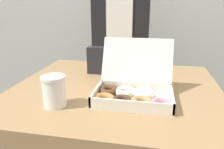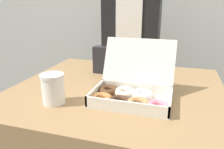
# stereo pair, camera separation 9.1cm
# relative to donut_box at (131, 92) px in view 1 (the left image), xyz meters

# --- Properties ---
(donut_box) EXTENTS (0.34, 0.29, 0.23)m
(donut_box) POSITION_rel_donut_box_xyz_m (0.00, 0.00, 0.00)
(donut_box) COLOR silver
(donut_box) RESTS_ON table
(coffee_cup) EXTENTS (0.09, 0.09, 0.12)m
(coffee_cup) POSITION_rel_donut_box_xyz_m (-0.28, -0.11, 0.03)
(coffee_cup) COLOR white
(coffee_cup) RESTS_ON table
(napkin_holder) EXTENTS (0.10, 0.05, 0.15)m
(napkin_holder) POSITION_rel_donut_box_xyz_m (-0.22, 0.32, 0.04)
(napkin_holder) COLOR #232328
(napkin_holder) RESTS_ON table
(person_customer) EXTENTS (0.38, 0.22, 1.60)m
(person_customer) POSITION_rel_donut_box_xyz_m (-0.15, 0.71, 0.09)
(person_customer) COLOR gray
(person_customer) RESTS_ON ground_plane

